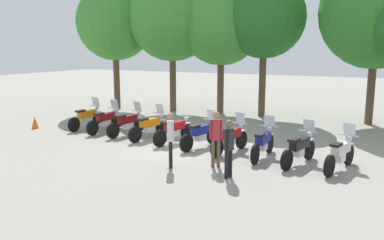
# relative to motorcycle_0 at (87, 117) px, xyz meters

# --- Properties ---
(ground_plane) EXTENTS (80.00, 80.00, 0.00)m
(ground_plane) POSITION_rel_motorcycle_0_xyz_m (5.49, -0.84, -0.52)
(ground_plane) COLOR gray
(motorcycle_0) EXTENTS (0.62, 2.19, 1.37)m
(motorcycle_0) POSITION_rel_motorcycle_0_xyz_m (0.00, 0.00, 0.00)
(motorcycle_0) COLOR black
(motorcycle_0) RESTS_ON ground_plane
(motorcycle_1) EXTENTS (0.62, 2.19, 1.37)m
(motorcycle_1) POSITION_rel_motorcycle_0_xyz_m (1.22, -0.21, 0.00)
(motorcycle_1) COLOR black
(motorcycle_1) RESTS_ON ground_plane
(motorcycle_2) EXTENTS (0.71, 2.18, 1.37)m
(motorcycle_2) POSITION_rel_motorcycle_0_xyz_m (2.45, -0.29, 0.00)
(motorcycle_2) COLOR black
(motorcycle_2) RESTS_ON ground_plane
(motorcycle_3) EXTENTS (0.74, 2.17, 1.37)m
(motorcycle_3) POSITION_rel_motorcycle_0_xyz_m (3.67, -0.49, 0.00)
(motorcycle_3) COLOR black
(motorcycle_3) RESTS_ON ground_plane
(motorcycle_4) EXTENTS (0.77, 2.16, 0.99)m
(motorcycle_4) POSITION_rel_motorcycle_0_xyz_m (4.88, -0.65, -0.01)
(motorcycle_4) COLOR black
(motorcycle_4) RESTS_ON ground_plane
(motorcycle_5) EXTENTS (0.77, 2.16, 1.37)m
(motorcycle_5) POSITION_rel_motorcycle_0_xyz_m (6.11, -0.84, 0.00)
(motorcycle_5) COLOR black
(motorcycle_5) RESTS_ON ground_plane
(motorcycle_6) EXTENTS (0.75, 2.16, 1.37)m
(motorcycle_6) POSITION_rel_motorcycle_0_xyz_m (7.33, -1.01, 0.00)
(motorcycle_6) COLOR black
(motorcycle_6) RESTS_ON ground_plane
(motorcycle_7) EXTENTS (0.62, 2.19, 1.37)m
(motorcycle_7) POSITION_rel_motorcycle_0_xyz_m (8.54, -1.14, 0.00)
(motorcycle_7) COLOR black
(motorcycle_7) RESTS_ON ground_plane
(motorcycle_8) EXTENTS (0.80, 2.15, 1.37)m
(motorcycle_8) POSITION_rel_motorcycle_0_xyz_m (9.77, -1.37, 0.00)
(motorcycle_8) COLOR black
(motorcycle_8) RESTS_ON ground_plane
(motorcycle_9) EXTENTS (0.79, 2.15, 1.37)m
(motorcycle_9) POSITION_rel_motorcycle_0_xyz_m (10.99, -1.43, 0.00)
(motorcycle_9) COLOR black
(motorcycle_9) RESTS_ON ground_plane
(person_0) EXTENTS (0.28, 0.41, 1.66)m
(person_0) POSITION_rel_motorcycle_0_xyz_m (8.28, -3.60, 0.45)
(person_0) COLOR black
(person_0) RESTS_ON ground_plane
(person_1) EXTENTS (0.39, 0.31, 1.73)m
(person_1) POSITION_rel_motorcycle_0_xyz_m (7.54, -2.79, 0.50)
(person_1) COLOR brown
(person_1) RESTS_ON ground_plane
(person_2) EXTENTS (0.31, 0.38, 1.70)m
(person_2) POSITION_rel_motorcycle_0_xyz_m (6.34, -3.47, 0.48)
(person_2) COLOR black
(person_2) RESTS_ON ground_plane
(tree_0) EXTENTS (4.41, 4.41, 7.27)m
(tree_0) POSITION_rel_motorcycle_0_xyz_m (-2.47, 5.50, 4.53)
(tree_0) COLOR brown
(tree_0) RESTS_ON ground_plane
(tree_1) EXTENTS (4.92, 4.92, 7.76)m
(tree_1) POSITION_rel_motorcycle_0_xyz_m (1.00, 6.15, 4.77)
(tree_1) COLOR brown
(tree_1) RESTS_ON ground_plane
(tree_2) EXTENTS (4.64, 4.64, 7.28)m
(tree_2) POSITION_rel_motorcycle_0_xyz_m (3.70, 6.74, 4.43)
(tree_2) COLOR brown
(tree_2) RESTS_ON ground_plane
(tree_3) EXTENTS (4.23, 4.23, 7.28)m
(tree_3) POSITION_rel_motorcycle_0_xyz_m (6.06, 6.78, 4.62)
(tree_3) COLOR brown
(tree_3) RESTS_ON ground_plane
(tree_4) EXTENTS (5.21, 5.21, 7.83)m
(tree_4) POSITION_rel_motorcycle_0_xyz_m (11.32, 6.90, 4.69)
(tree_4) COLOR brown
(tree_4) RESTS_ON ground_plane
(traffic_cone) EXTENTS (0.32, 0.32, 0.55)m
(traffic_cone) POSITION_rel_motorcycle_0_xyz_m (-2.15, -1.04, -0.24)
(traffic_cone) COLOR orange
(traffic_cone) RESTS_ON ground_plane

